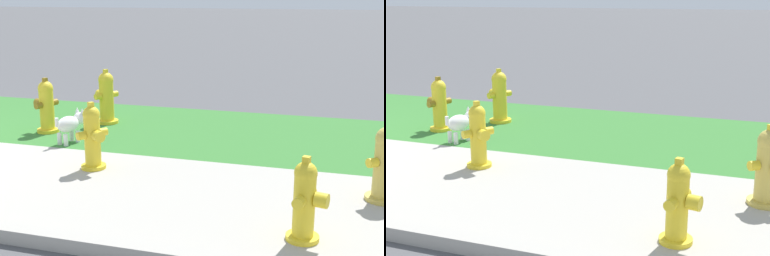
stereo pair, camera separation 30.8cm
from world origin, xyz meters
TOP-DOWN VIEW (x-y plane):
  - fire_hydrant_near_corner at (3.50, 0.56)m, footprint 0.33×0.35m
  - fire_hydrant_across_street at (2.69, 2.59)m, footprint 0.38×0.39m
  - fire_hydrant_mid_block at (2.12, 1.86)m, footprint 0.36×0.39m
  - fire_hydrant_far_end at (5.92, -0.58)m, footprint 0.33×0.36m
  - small_white_dog at (2.72, 1.45)m, footprint 0.30×0.50m

SIDE VIEW (x-z plane):
  - small_white_dog at x=2.72m, z-range 0.03..0.48m
  - fire_hydrant_far_end at x=5.92m, z-range -0.02..0.69m
  - fire_hydrant_near_corner at x=3.50m, z-range -0.01..0.75m
  - fire_hydrant_mid_block at x=2.12m, z-range -0.01..0.76m
  - fire_hydrant_across_street at x=2.69m, z-range -0.01..0.81m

